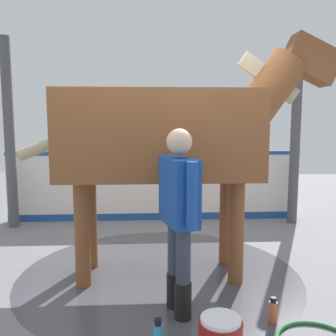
{
  "coord_description": "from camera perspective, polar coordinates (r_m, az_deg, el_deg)",
  "views": [
    {
      "loc": [
        -0.21,
        3.95,
        1.72
      ],
      "look_at": [
        -0.05,
        0.38,
        1.26
      ],
      "focal_mm": 39.82,
      "sensor_mm": 36.0,
      "label": 1
    }
  ],
  "objects": [
    {
      "name": "barrier_wall",
      "position": [
        6.41,
        -1.97,
        -3.12
      ],
      "size": [
        4.98,
        0.59,
        1.19
      ],
      "color": "white",
      "rests_on": "ground"
    },
    {
      "name": "wet_patch",
      "position": [
        4.35,
        -1.31,
        -15.86
      ],
      "size": [
        3.12,
        3.12,
        0.0
      ],
      "primitive_type": "cylinder",
      "color": "#4C4C54",
      "rests_on": "ground"
    },
    {
      "name": "handler",
      "position": [
        3.25,
        1.69,
        -6.38
      ],
      "size": [
        0.38,
        0.63,
        1.65
      ],
      "rotation": [
        0.0,
        0.0,
        0.37
      ],
      "color": "black",
      "rests_on": "ground"
    },
    {
      "name": "ground_plane",
      "position": [
        4.32,
        -0.41,
        -16.2
      ],
      "size": [
        16.0,
        16.0,
        0.02
      ],
      "primitive_type": "cube",
      "color": "gray"
    },
    {
      "name": "horse",
      "position": [
        4.01,
        0.31,
        5.12
      ],
      "size": [
        3.46,
        1.13,
        2.63
      ],
      "rotation": [
        0.0,
        0.0,
        -3.04
      ],
      "color": "brown",
      "rests_on": "ground"
    },
    {
      "name": "roof_post_far",
      "position": [
        6.38,
        -23.13,
        4.78
      ],
      "size": [
        0.16,
        0.16,
        2.99
      ],
      "primitive_type": "cylinder",
      "color": "#4C4C51",
      "rests_on": "ground"
    },
    {
      "name": "roof_post_near",
      "position": [
        6.47,
        18.93,
        5.0
      ],
      "size": [
        0.16,
        0.16,
        2.99
      ],
      "primitive_type": "cylinder",
      "color": "#4C4C51",
      "rests_on": "ground"
    },
    {
      "name": "bottle_spray",
      "position": [
        3.5,
        15.78,
        -20.37
      ],
      "size": [
        0.07,
        0.07,
        0.23
      ],
      "color": "#CC5933",
      "rests_on": "ground"
    }
  ]
}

